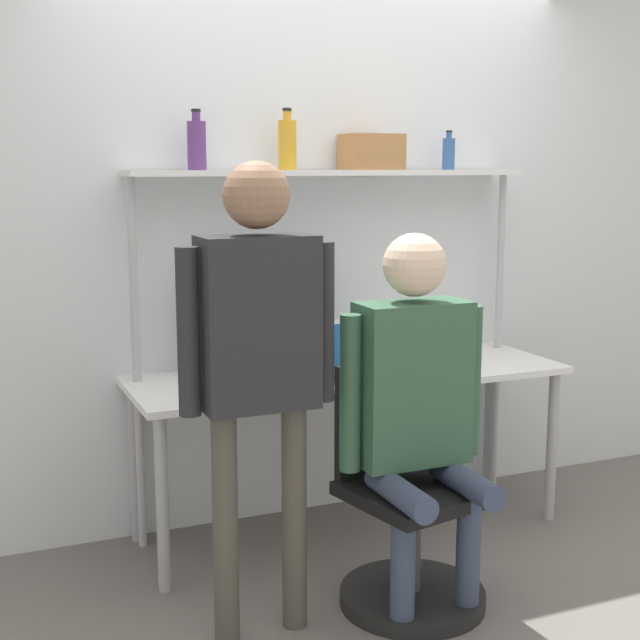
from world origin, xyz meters
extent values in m
plane|color=slate|center=(0.00, 0.00, 0.00)|extent=(12.00, 12.00, 0.00)
cube|color=silver|center=(0.00, 0.70, 1.35)|extent=(8.00, 0.06, 2.70)
cube|color=white|center=(0.00, 0.34, 0.74)|extent=(1.98, 0.65, 0.03)
cylinder|color=#A5A5AA|center=(-0.93, 0.08, 0.36)|extent=(0.05, 0.05, 0.72)
cylinder|color=#A5A5AA|center=(0.93, 0.08, 0.36)|extent=(0.05, 0.05, 0.72)
cylinder|color=#A5A5AA|center=(-0.93, 0.61, 0.36)|extent=(0.05, 0.05, 0.72)
cylinder|color=#A5A5AA|center=(0.93, 0.61, 0.36)|extent=(0.05, 0.05, 0.72)
cube|color=white|center=(0.00, 0.54, 1.64)|extent=(1.89, 0.23, 0.02)
cylinder|color=#B2B2B7|center=(-0.92, 0.54, 0.83)|extent=(0.04, 0.04, 1.65)
cylinder|color=#B2B2B7|center=(0.92, 0.54, 0.83)|extent=(0.04, 0.04, 1.65)
cylinder|color=#333338|center=(-0.34, 0.50, 0.76)|extent=(0.18, 0.18, 0.01)
cylinder|color=#333338|center=(-0.34, 0.50, 0.81)|extent=(0.06, 0.06, 0.09)
cube|color=#333338|center=(-0.34, 0.51, 1.05)|extent=(0.66, 0.01, 0.41)
cube|color=navy|center=(-0.34, 0.50, 1.05)|extent=(0.63, 0.02, 0.39)
cube|color=silver|center=(-0.10, 0.24, 0.76)|extent=(0.35, 0.24, 0.01)
cube|color=black|center=(-0.10, 0.22, 0.76)|extent=(0.30, 0.13, 0.00)
cube|color=silver|center=(-0.10, 0.32, 0.88)|extent=(0.35, 0.10, 0.23)
cube|color=#194C8C|center=(-0.10, 0.31, 0.87)|extent=(0.31, 0.08, 0.20)
cube|color=silver|center=(0.17, 0.21, 0.76)|extent=(0.07, 0.15, 0.01)
cube|color=black|center=(0.17, 0.21, 0.76)|extent=(0.06, 0.13, 0.00)
cylinder|color=black|center=(-0.08, -0.41, 0.03)|extent=(0.56, 0.56, 0.06)
cylinder|color=#4C4C51|center=(-0.08, -0.41, 0.24)|extent=(0.06, 0.06, 0.37)
cube|color=black|center=(-0.08, -0.41, 0.45)|extent=(0.55, 0.55, 0.05)
cube|color=black|center=(-0.12, -0.20, 0.70)|extent=(0.41, 0.13, 0.45)
cylinder|color=#38425B|center=(-0.22, -0.58, 0.24)|extent=(0.09, 0.09, 0.48)
cylinder|color=#38425B|center=(0.06, -0.58, 0.24)|extent=(0.09, 0.09, 0.48)
cylinder|color=#38425B|center=(-0.22, -0.55, 0.52)|extent=(0.10, 0.38, 0.10)
cylinder|color=#38425B|center=(0.06, -0.55, 0.52)|extent=(0.10, 0.38, 0.10)
cube|color=#33593F|center=(-0.08, -0.38, 0.87)|extent=(0.42, 0.20, 0.61)
cylinder|color=#33593F|center=(-0.34, -0.38, 0.86)|extent=(0.08, 0.08, 0.58)
cylinder|color=#33593F|center=(0.18, -0.38, 0.86)|extent=(0.08, 0.08, 0.58)
sphere|color=beige|center=(-0.08, -0.38, 1.31)|extent=(0.23, 0.23, 0.23)
cylinder|color=#4C473D|center=(-0.81, -0.37, 0.42)|extent=(0.09, 0.09, 0.84)
cylinder|color=#4C473D|center=(-0.55, -0.37, 0.42)|extent=(0.09, 0.09, 0.84)
cube|color=#262628|center=(-0.68, -0.37, 1.14)|extent=(0.40, 0.20, 0.60)
cylinder|color=#262628|center=(-0.93, -0.37, 1.13)|extent=(0.08, 0.08, 0.57)
cylinder|color=#262628|center=(-0.44, -0.37, 1.13)|extent=(0.08, 0.08, 0.57)
sphere|color=#8C664C|center=(-0.68, -0.37, 1.57)|extent=(0.23, 0.23, 0.23)
cylinder|color=gold|center=(-0.22, 0.54, 1.76)|extent=(0.08, 0.08, 0.22)
cylinder|color=gold|center=(-0.22, 0.54, 1.89)|extent=(0.04, 0.04, 0.04)
cylinder|color=black|center=(-0.22, 0.54, 1.91)|extent=(0.04, 0.04, 0.01)
cylinder|color=#335999|center=(0.61, 0.54, 1.73)|extent=(0.06, 0.06, 0.15)
cylinder|color=#335999|center=(0.61, 0.54, 1.81)|extent=(0.03, 0.03, 0.03)
cylinder|color=black|center=(0.61, 0.54, 1.83)|extent=(0.03, 0.03, 0.01)
cylinder|color=#593372|center=(-0.63, 0.54, 1.75)|extent=(0.08, 0.08, 0.20)
cylinder|color=#593372|center=(-0.63, 0.54, 1.87)|extent=(0.04, 0.04, 0.04)
cylinder|color=black|center=(-0.63, 0.54, 1.90)|extent=(0.04, 0.04, 0.01)
cube|color=#B27A47|center=(0.19, 0.54, 1.73)|extent=(0.25, 0.21, 0.16)
camera|label=1|loc=(-1.66, -3.21, 1.67)|focal=50.00mm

